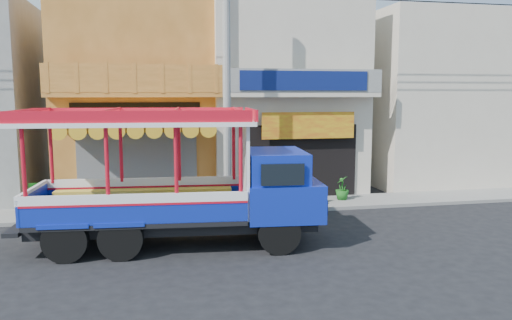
{
  "coord_description": "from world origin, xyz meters",
  "views": [
    {
      "loc": [
        -3.41,
        -13.24,
        4.08
      ],
      "look_at": [
        -0.18,
        2.5,
        1.94
      ],
      "focal_mm": 35.0,
      "sensor_mm": 36.0,
      "label": 1
    }
  ],
  "objects": [
    {
      "name": "sidewalk",
      "position": [
        0.0,
        4.0,
        0.06
      ],
      "size": [
        30.0,
        2.0,
        0.12
      ],
      "primitive_type": "cube",
      "color": "slate",
      "rests_on": "ground"
    },
    {
      "name": "shophouse_left",
      "position": [
        -4.0,
        7.96,
        4.11
      ],
      "size": [
        6.0,
        7.5,
        8.24
      ],
      "color": "#AC6626",
      "rests_on": "ground"
    },
    {
      "name": "shophouse_right",
      "position": [
        2.0,
        7.96,
        4.11
      ],
      "size": [
        6.0,
        6.75,
        8.24
      ],
      "color": "beige",
      "rests_on": "ground"
    },
    {
      "name": "potted_plant_c",
      "position": [
        3.48,
        4.16,
        0.57
      ],
      "size": [
        0.67,
        0.67,
        0.9
      ],
      "primitive_type": "imported",
      "rotation": [
        0.0,
        0.0,
        4.28
      ],
      "color": "#1C601B",
      "rests_on": "sidewalk"
    },
    {
      "name": "potted_plant_a",
      "position": [
        0.79,
        4.34,
        0.61
      ],
      "size": [
        1.15,
        1.18,
        0.99
      ],
      "primitive_type": "imported",
      "rotation": [
        0.0,
        0.0,
        0.91
      ],
      "color": "#1C601B",
      "rests_on": "sidewalk"
    },
    {
      "name": "party_pilaster",
      "position": [
        -1.0,
        4.85,
        4.0
      ],
      "size": [
        0.35,
        0.3,
        8.0
      ],
      "primitive_type": "cube",
      "color": "beige",
      "rests_on": "ground"
    },
    {
      "name": "potted_plant_b",
      "position": [
        2.19,
        3.51,
        0.56
      ],
      "size": [
        0.62,
        0.6,
        0.89
      ],
      "primitive_type": "imported",
      "rotation": [
        0.0,
        0.0,
        2.52
      ],
      "color": "#1C601B",
      "rests_on": "sidewalk"
    },
    {
      "name": "green_sign",
      "position": [
        -7.13,
        3.96,
        0.56
      ],
      "size": [
        0.69,
        0.37,
        1.05
      ],
      "color": "black",
      "rests_on": "sidewalk"
    },
    {
      "name": "utility_pole",
      "position": [
        -0.85,
        3.3,
        5.03
      ],
      "size": [
        28.0,
        0.26,
        9.0
      ],
      "color": "gray",
      "rests_on": "ground"
    },
    {
      "name": "ground",
      "position": [
        0.0,
        0.0,
        0.0
      ],
      "size": [
        90.0,
        90.0,
        0.0
      ],
      "primitive_type": "plane",
      "color": "black",
      "rests_on": "ground"
    },
    {
      "name": "songthaew_truck",
      "position": [
        -2.34,
        -0.04,
        1.78
      ],
      "size": [
        8.08,
        3.19,
        3.69
      ],
      "color": "black",
      "rests_on": "ground"
    },
    {
      "name": "filler_building_right",
      "position": [
        9.0,
        8.0,
        3.8
      ],
      "size": [
        6.0,
        6.0,
        7.6
      ],
      "primitive_type": "cube",
      "color": "beige",
      "rests_on": "ground"
    }
  ]
}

